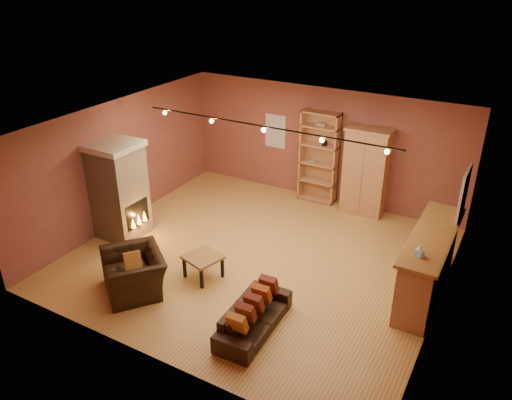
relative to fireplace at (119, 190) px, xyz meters
The scene contains 16 objects.
floor 3.28m from the fireplace, 11.16° to the left, with size 7.00×7.00×0.00m, color #A67B3B.
ceiling 3.55m from the fireplace, 11.16° to the left, with size 7.00×7.00×0.00m, color brown.
back_wall 4.92m from the fireplace, 51.69° to the left, with size 7.00×0.02×2.80m, color brown.
left_wall 0.83m from the fireplace, 127.41° to the left, with size 0.02×6.50×2.80m, color brown.
right_wall 6.58m from the fireplace, ahead, with size 0.02×6.50×2.80m, color brown.
fireplace is the anchor object (origin of this frame).
back_window 4.24m from the fireplace, 65.55° to the left, with size 0.56×0.04×0.86m, color beige.
bookcase 4.80m from the fireplace, 51.04° to the left, with size 0.93×0.36×2.27m.
armoire 5.54m from the fireplace, 40.31° to the left, with size 1.03×0.59×2.09m.
bar_counter 6.34m from the fireplace, ahead, with size 0.68×2.57×1.23m.
tissue_box 6.20m from the fireplace, ahead, with size 0.16×0.16×0.23m.
right_window 6.84m from the fireplace, 17.08° to the left, with size 0.05×0.90×1.00m, color beige.
loveseat 4.31m from the fireplace, 18.22° to the right, with size 0.55×1.68×0.72m.
armchair 2.26m from the fireplace, 41.91° to the right, with size 1.38×1.30×1.01m.
coffee_table 2.61m from the fireplace, 11.55° to the right, with size 0.75×0.75×0.46m.
track_rail 3.54m from the fireplace, 14.74° to the left, with size 5.20×0.09×0.13m.
Camera 1 is at (4.19, -7.52, 5.52)m, focal length 35.00 mm.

